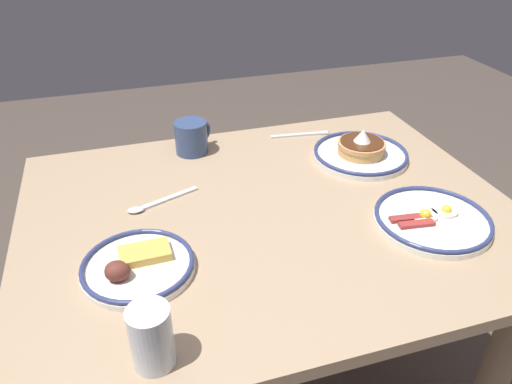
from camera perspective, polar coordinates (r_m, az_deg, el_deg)
The scene contains 8 objects.
dining_table at distance 1.24m, azimuth 1.61°, elevation -7.11°, with size 1.17×0.90×0.74m.
plate_near_main at distance 1.41m, azimuth 12.22°, elevation 4.64°, with size 0.27×0.27×0.09m.
plate_center_pancakes at distance 1.18m, azimuth 20.00°, elevation -3.02°, with size 0.26×0.26×0.04m.
plate_far_companion at distance 1.01m, azimuth -13.95°, elevation -8.43°, with size 0.23×0.23×0.05m.
coffee_mug at distance 1.41m, azimuth -7.57°, elevation 6.48°, with size 0.11×0.10×0.09m.
drinking_glass at distance 0.81m, azimuth -12.16°, elevation -16.62°, with size 0.07×0.07×0.11m.
fork_near at distance 1.52m, azimuth 5.33°, elevation 6.74°, with size 0.19×0.04×0.01m.
tea_spoon at distance 1.20m, azimuth -11.95°, elevation -1.35°, with size 0.18×0.08×0.01m.
Camera 1 is at (0.31, 0.91, 1.39)m, focal length 33.98 mm.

